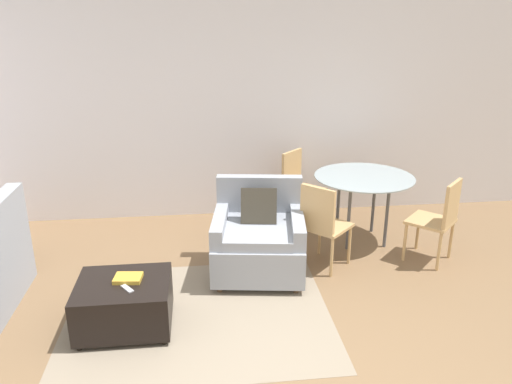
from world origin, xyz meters
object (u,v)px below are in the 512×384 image
Objects in this scene: ottoman at (124,303)px; tv_remote_primary at (127,288)px; dining_chair_far_left at (298,183)px; armchair at (259,239)px; dining_chair_near_left at (322,221)px; book_stack at (128,278)px; dining_table at (364,184)px; dining_chair_near_right at (440,216)px.

tv_remote_primary is (0.05, -0.10, 0.19)m from ottoman.
dining_chair_far_left is (1.85, 2.05, 0.29)m from ottoman.
dining_chair_near_left is at bearing -0.66° from armchair.
dining_table is at bearing 29.98° from book_stack.
armchair is 1.43m from dining_table.
book_stack is at bearing -165.58° from dining_chair_near_right.
dining_chair_far_left is at bearing 48.02° from ottoman.
tv_remote_primary is 2.88m from dining_table.
ottoman is 2.89m from dining_table.
tv_remote_primary is 2.81m from dining_chair_far_left.
dining_chair_near_right is (3.03, 0.93, 0.10)m from tv_remote_primary.
dining_chair_far_left reaches higher than book_stack.
armchair is at bearing 33.99° from book_stack.
dining_chair_near_left is 1.23m from dining_chair_near_right.
ottoman is at bearing -136.19° from book_stack.
dining_chair_far_left reaches higher than ottoman.
dining_table is (2.46, 1.44, 0.46)m from ottoman.
dining_table is 0.89m from dining_chair_near_left.
dining_table is (1.25, 0.61, 0.33)m from armchair.
armchair reaches higher than book_stack.
tv_remote_primary is at bearing -152.73° from dining_chair_near_left.
tv_remote_primary is 2.02m from dining_chair_near_left.
dining_chair_near_left reaches higher than ottoman.
ottoman is at bearing -165.07° from dining_chair_near_right.
dining_table is 1.23× the size of dining_chair_near_right.
book_stack is at bearing -156.61° from dining_chair_near_left.
ottoman is (-1.21, -0.83, -0.13)m from armchair.
dining_table is (2.41, 1.54, 0.27)m from tv_remote_primary.
ottoman is 0.84× the size of dining_chair_near_right.
armchair is 0.91× the size of dining_table.
dining_chair_near_left is (1.85, 0.82, 0.29)m from ottoman.
dining_chair_near_left reaches higher than book_stack.
dining_chair_near_left is 1.00× the size of dining_chair_near_right.
dining_chair_far_left is (-1.23, 1.23, 0.00)m from dining_chair_near_right.
armchair reaches higher than tv_remote_primary.
dining_table is 1.23× the size of dining_chair_far_left.
ottoman is 3.20m from dining_chair_near_right.
ottoman is 3.18× the size of book_stack.
dining_chair_far_left is (1.81, 2.01, 0.09)m from book_stack.
armchair reaches higher than dining_table.
tv_remote_primary reaches higher than ottoman.
armchair is at bearing -154.08° from dining_table.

